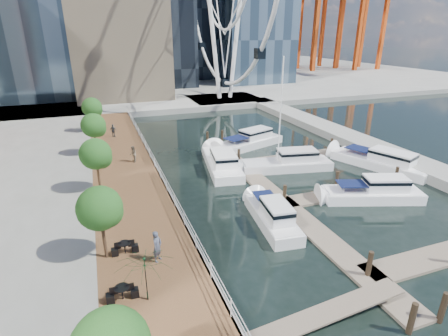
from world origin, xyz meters
TOP-DOWN VIEW (x-y plane):
  - ground at (0.00, 0.00)m, footprint 520.00×520.00m
  - boardwalk at (-9.00, 15.00)m, footprint 6.00×60.00m
  - seawall at (-6.00, 15.00)m, footprint 0.25×60.00m
  - land_far at (0.00, 102.00)m, footprint 200.00×114.00m
  - breakwater at (20.00, 20.00)m, footprint 4.00×60.00m
  - pier at (14.00, 52.00)m, footprint 14.00×12.00m
  - railing at (-6.10, 15.00)m, footprint 0.10×60.00m
  - floating_docks at (7.97, 9.98)m, footprint 16.00×34.00m
  - port_cranes at (67.67, 95.67)m, footprint 40.00×52.00m
  - street_trees at (-11.40, 14.00)m, footprint 2.60×42.60m
  - cafe_tables at (-10.40, -2.00)m, footprint 2.50×13.70m
  - yacht_foreground at (10.58, 6.16)m, footprint 9.39×5.32m
  - pedestrian_near at (-8.55, 2.59)m, footprint 0.82×0.85m
  - pedestrian_mid at (-7.91, 20.16)m, footprint 0.69×0.87m
  - pedestrian_far at (-9.18, 30.54)m, footprint 1.00×0.92m
  - moored_yachts at (7.16, 13.82)m, footprint 21.71×38.03m

SIDE VIEW (x-z plane):
  - ground at x=0.00m, z-range 0.00..0.00m
  - yacht_foreground at x=10.58m, z-range -1.07..1.07m
  - moored_yachts at x=7.16m, z-range -5.75..5.75m
  - floating_docks at x=7.97m, z-range -0.81..1.79m
  - boardwalk at x=-9.00m, z-range 0.00..1.00m
  - seawall at x=-6.00m, z-range 0.00..1.00m
  - land_far at x=0.00m, z-range 0.00..1.00m
  - breakwater at x=20.00m, z-range 0.00..1.00m
  - pier at x=14.00m, z-range 0.00..1.00m
  - cafe_tables at x=-10.40m, z-range 1.00..1.74m
  - railing at x=-6.10m, z-range 1.00..2.05m
  - pedestrian_far at x=-9.18m, z-range 1.00..2.65m
  - pedestrian_mid at x=-7.91m, z-range 1.00..2.71m
  - pedestrian_near at x=-8.55m, z-range 1.00..2.96m
  - street_trees at x=-11.40m, z-range 1.99..6.59m
  - port_cranes at x=67.67m, z-range 1.00..39.00m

